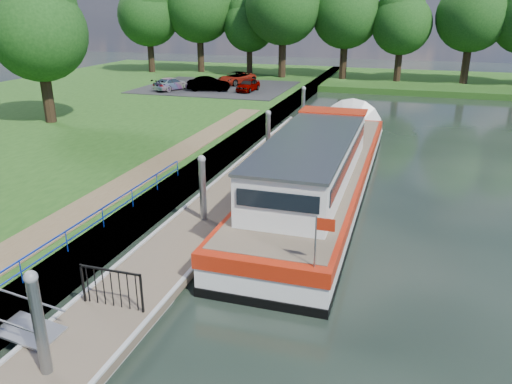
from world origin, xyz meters
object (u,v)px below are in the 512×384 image
(car_a, at_px, (248,85))
(car_c, at_px, (171,84))
(car_b, at_px, (208,84))
(pontoon, at_px, (241,187))
(barge, at_px, (323,167))
(car_d, at_px, (236,78))

(car_a, relative_size, car_c, 0.85)
(car_b, xyz_separation_m, car_c, (-3.48, -0.61, -0.06))
(pontoon, height_order, barge, barge)
(car_a, distance_m, car_c, 7.22)
(car_b, relative_size, car_d, 0.88)
(car_b, bearing_deg, car_d, -25.67)
(car_c, distance_m, car_d, 7.01)
(car_a, distance_m, car_b, 3.69)
(car_a, distance_m, car_d, 4.67)
(car_a, bearing_deg, barge, -59.72)
(pontoon, xyz_separation_m, car_c, (-14.33, 21.86, 1.22))
(pontoon, relative_size, car_c, 7.63)
(car_b, bearing_deg, barge, -158.45)
(pontoon, relative_size, car_a, 9.00)
(car_a, height_order, car_d, car_d)
(pontoon, height_order, car_b, car_b)
(car_b, relative_size, car_c, 0.98)
(pontoon, distance_m, barge, 3.93)
(pontoon, xyz_separation_m, barge, (3.60, 1.30, 0.90))
(car_c, bearing_deg, car_b, -153.37)
(car_b, bearing_deg, pontoon, -166.98)
(car_c, bearing_deg, car_d, -113.91)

